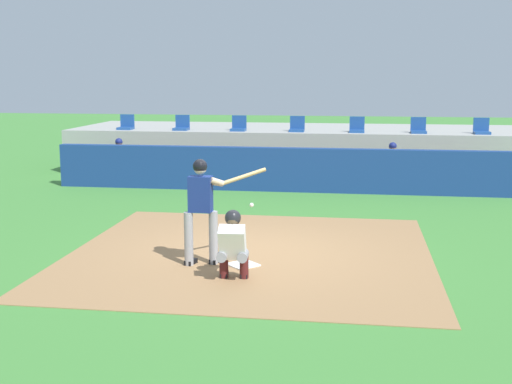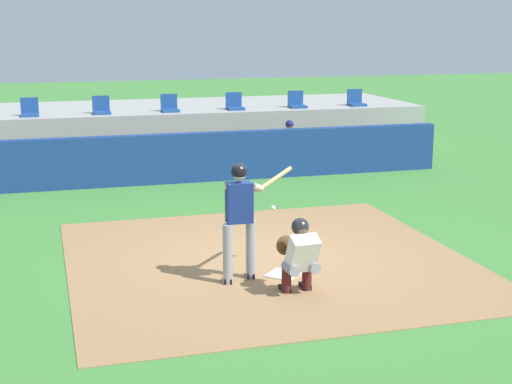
{
  "view_description": "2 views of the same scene",
  "coord_description": "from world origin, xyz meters",
  "px_view_note": "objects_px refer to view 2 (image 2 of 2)",
  "views": [
    {
      "loc": [
        1.82,
        -11.43,
        3.18
      ],
      "look_at": [
        0.0,
        0.7,
        1.0
      ],
      "focal_mm": 46.7,
      "sensor_mm": 36.0,
      "label": 1
    },
    {
      "loc": [
        -3.41,
        -11.22,
        3.8
      ],
      "look_at": [
        0.0,
        0.7,
        1.0
      ],
      "focal_mm": 52.67,
      "sensor_mm": 36.0,
      "label": 2
    }
  ],
  "objects_px": {
    "stadium_seat_5": "(297,103)",
    "stadium_seat_6": "(356,101)",
    "stadium_seat_2": "(101,109)",
    "stadium_seat_3": "(170,107)",
    "batter_at_plate": "(241,214)",
    "stadium_seat_1": "(30,111)",
    "catcher_crouched": "(299,253)",
    "dugout_player_1": "(291,144)",
    "home_plate": "(283,275)",
    "stadium_seat_4": "(235,105)"
  },
  "relations": [
    {
      "from": "batter_at_plate",
      "to": "stadium_seat_1",
      "type": "bearing_deg",
      "value": 106.58
    },
    {
      "from": "stadium_seat_5",
      "to": "stadium_seat_6",
      "type": "relative_size",
      "value": 1.0
    },
    {
      "from": "batter_at_plate",
      "to": "stadium_seat_6",
      "type": "height_order",
      "value": "stadium_seat_6"
    },
    {
      "from": "batter_at_plate",
      "to": "stadium_seat_2",
      "type": "distance_m",
      "value": 10.29
    },
    {
      "from": "home_plate",
      "to": "stadium_seat_1",
      "type": "xyz_separation_m",
      "value": [
        -3.71,
        10.18,
        1.51
      ]
    },
    {
      "from": "home_plate",
      "to": "catcher_crouched",
      "type": "relative_size",
      "value": 0.24
    },
    {
      "from": "dugout_player_1",
      "to": "stadium_seat_6",
      "type": "relative_size",
      "value": 2.71
    },
    {
      "from": "batter_at_plate",
      "to": "stadium_seat_3",
      "type": "height_order",
      "value": "stadium_seat_3"
    },
    {
      "from": "dugout_player_1",
      "to": "stadium_seat_5",
      "type": "xyz_separation_m",
      "value": [
        0.86,
        2.03,
        0.86
      ]
    },
    {
      "from": "stadium_seat_1",
      "to": "stadium_seat_2",
      "type": "height_order",
      "value": "same"
    },
    {
      "from": "batter_at_plate",
      "to": "stadium_seat_1",
      "type": "relative_size",
      "value": 3.76
    },
    {
      "from": "stadium_seat_4",
      "to": "stadium_seat_5",
      "type": "relative_size",
      "value": 1.0
    },
    {
      "from": "stadium_seat_3",
      "to": "stadium_seat_4",
      "type": "xyz_separation_m",
      "value": [
        1.86,
        0.0,
        0.0
      ]
    },
    {
      "from": "stadium_seat_2",
      "to": "stadium_seat_6",
      "type": "distance_m",
      "value": 7.43
    },
    {
      "from": "dugout_player_1",
      "to": "stadium_seat_3",
      "type": "distance_m",
      "value": 3.61
    },
    {
      "from": "stadium_seat_2",
      "to": "stadium_seat_3",
      "type": "height_order",
      "value": "same"
    },
    {
      "from": "dugout_player_1",
      "to": "stadium_seat_4",
      "type": "relative_size",
      "value": 2.71
    },
    {
      "from": "batter_at_plate",
      "to": "dugout_player_1",
      "type": "distance_m",
      "value": 8.92
    },
    {
      "from": "stadium_seat_2",
      "to": "stadium_seat_6",
      "type": "xyz_separation_m",
      "value": [
        7.43,
        0.0,
        0.0
      ]
    },
    {
      "from": "stadium_seat_2",
      "to": "stadium_seat_6",
      "type": "bearing_deg",
      "value": 0.0
    },
    {
      "from": "batter_at_plate",
      "to": "stadium_seat_2",
      "type": "height_order",
      "value": "stadium_seat_2"
    },
    {
      "from": "stadium_seat_4",
      "to": "home_plate",
      "type": "bearing_deg",
      "value": -100.34
    },
    {
      "from": "home_plate",
      "to": "stadium_seat_4",
      "type": "relative_size",
      "value": 0.92
    },
    {
      "from": "stadium_seat_3",
      "to": "catcher_crouched",
      "type": "bearing_deg",
      "value": -90.11
    },
    {
      "from": "catcher_crouched",
      "to": "stadium_seat_3",
      "type": "distance_m",
      "value": 11.02
    },
    {
      "from": "dugout_player_1",
      "to": "stadium_seat_1",
      "type": "relative_size",
      "value": 2.71
    },
    {
      "from": "stadium_seat_6",
      "to": "home_plate",
      "type": "bearing_deg",
      "value": -118.69
    },
    {
      "from": "stadium_seat_1",
      "to": "stadium_seat_5",
      "type": "height_order",
      "value": "same"
    },
    {
      "from": "stadium_seat_2",
      "to": "dugout_player_1",
      "type": "bearing_deg",
      "value": -23.34
    },
    {
      "from": "batter_at_plate",
      "to": "stadium_seat_2",
      "type": "relative_size",
      "value": 3.76
    },
    {
      "from": "stadium_seat_5",
      "to": "stadium_seat_6",
      "type": "bearing_deg",
      "value": 0.0
    },
    {
      "from": "dugout_player_1",
      "to": "stadium_seat_6",
      "type": "distance_m",
      "value": 3.5
    },
    {
      "from": "home_plate",
      "to": "stadium_seat_1",
      "type": "bearing_deg",
      "value": 110.05
    },
    {
      "from": "dugout_player_1",
      "to": "stadium_seat_2",
      "type": "bearing_deg",
      "value": 156.66
    },
    {
      "from": "stadium_seat_1",
      "to": "stadium_seat_5",
      "type": "xyz_separation_m",
      "value": [
        7.43,
        0.0,
        0.0
      ]
    },
    {
      "from": "batter_at_plate",
      "to": "stadium_seat_3",
      "type": "distance_m",
      "value": 10.25
    },
    {
      "from": "stadium_seat_1",
      "to": "stadium_seat_6",
      "type": "xyz_separation_m",
      "value": [
        9.29,
        0.0,
        0.0
      ]
    },
    {
      "from": "home_plate",
      "to": "stadium_seat_4",
      "type": "height_order",
      "value": "stadium_seat_4"
    },
    {
      "from": "batter_at_plate",
      "to": "stadium_seat_3",
      "type": "bearing_deg",
      "value": 86.23
    },
    {
      "from": "stadium_seat_1",
      "to": "stadium_seat_5",
      "type": "relative_size",
      "value": 1.0
    },
    {
      "from": "catcher_crouched",
      "to": "stadium_seat_6",
      "type": "relative_size",
      "value": 3.83
    },
    {
      "from": "home_plate",
      "to": "catcher_crouched",
      "type": "bearing_deg",
      "value": -91.51
    },
    {
      "from": "stadium_seat_2",
      "to": "catcher_crouched",
      "type": "bearing_deg",
      "value": -80.5
    },
    {
      "from": "stadium_seat_5",
      "to": "stadium_seat_6",
      "type": "distance_m",
      "value": 1.86
    },
    {
      "from": "stadium_seat_2",
      "to": "batter_at_plate",
      "type": "bearing_deg",
      "value": -83.39
    },
    {
      "from": "home_plate",
      "to": "stadium_seat_3",
      "type": "bearing_deg",
      "value": 90.0
    },
    {
      "from": "catcher_crouched",
      "to": "dugout_player_1",
      "type": "distance_m",
      "value": 9.39
    },
    {
      "from": "stadium_seat_6",
      "to": "stadium_seat_3",
      "type": "bearing_deg",
      "value": 180.0
    },
    {
      "from": "dugout_player_1",
      "to": "stadium_seat_4",
      "type": "bearing_deg",
      "value": 116.22
    },
    {
      "from": "stadium_seat_2",
      "to": "stadium_seat_5",
      "type": "xyz_separation_m",
      "value": [
        5.57,
        0.0,
        0.0
      ]
    }
  ]
}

